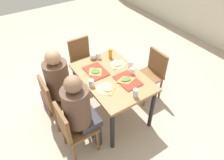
{
  "coord_description": "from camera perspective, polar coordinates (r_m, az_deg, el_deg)",
  "views": [
    {
      "loc": [
        1.86,
        -1.21,
        2.6
      ],
      "look_at": [
        0.0,
        0.0,
        0.69
      ],
      "focal_mm": 33.03,
      "sensor_mm": 36.0,
      "label": 1
    }
  ],
  "objects": [
    {
      "name": "condiment_bottle",
      "position": [
        3.18,
        -0.45,
        7.33
      ],
      "size": [
        0.06,
        0.06,
        0.16
      ],
      "primitive_type": "cylinder",
      "color": "orange",
      "rests_on": "main_table"
    },
    {
      "name": "chair_far_side",
      "position": [
        3.44,
        10.99,
        2.21
      ],
      "size": [
        0.4,
        0.4,
        0.85
      ],
      "color": "brown",
      "rests_on": "ground_plane"
    },
    {
      "name": "soda_can",
      "position": [
        2.55,
        6.53,
        -3.63
      ],
      "size": [
        0.07,
        0.07,
        0.12
      ],
      "primitive_type": "cylinder",
      "color": "#B7BCC6",
      "rests_on": "main_table"
    },
    {
      "name": "plastic_cup_c",
      "position": [
        3.19,
        -3.73,
        6.73
      ],
      "size": [
        0.07,
        0.07,
        0.1
      ],
      "primitive_type": "cylinder",
      "color": "white",
      "rests_on": "main_table"
    },
    {
      "name": "pizza_slice_a",
      "position": [
        2.92,
        -4.64,
        2.44
      ],
      "size": [
        0.21,
        0.19,
        0.02
      ],
      "color": "#C68C47",
      "rests_on": "tray_red_near"
    },
    {
      "name": "foil_bundle",
      "position": [
        3.18,
        -5.24,
        6.53
      ],
      "size": [
        0.1,
        0.1,
        0.1
      ],
      "primitive_type": "sphere",
      "color": "silver",
      "rests_on": "main_table"
    },
    {
      "name": "chair_near_left",
      "position": [
        3.03,
        -15.64,
        -4.97
      ],
      "size": [
        0.4,
        0.4,
        0.85
      ],
      "color": "brown",
      "rests_on": "ground_plane"
    },
    {
      "name": "pizza_slice_d",
      "position": [
        2.66,
        -1.22,
        -2.34
      ],
      "size": [
        0.22,
        0.19,
        0.02
      ],
      "color": "tan",
      "rests_on": "paper_plate_near_edge"
    },
    {
      "name": "pizza_slice_c",
      "position": [
        3.07,
        1.65,
        4.55
      ],
      "size": [
        0.24,
        0.27,
        0.02
      ],
      "color": "#DBAD60",
      "rests_on": "paper_plate_center"
    },
    {
      "name": "paper_plate_near_edge",
      "position": [
        2.67,
        -1.87,
        -2.42
      ],
      "size": [
        0.22,
        0.22,
        0.01
      ],
      "primitive_type": "cylinder",
      "color": "white",
      "rests_on": "main_table"
    },
    {
      "name": "paper_plate_center",
      "position": [
        3.08,
        1.63,
        4.38
      ],
      "size": [
        0.22,
        0.22,
        0.01
      ],
      "primitive_type": "cylinder",
      "color": "white",
      "rests_on": "main_table"
    },
    {
      "name": "plastic_cup_a",
      "position": [
        3.02,
        5.09,
        4.42
      ],
      "size": [
        0.07,
        0.07,
        0.1
      ],
      "primitive_type": "cylinder",
      "color": "white",
      "rests_on": "main_table"
    },
    {
      "name": "person_in_red",
      "position": [
        2.89,
        -13.95,
        -0.52
      ],
      "size": [
        0.32,
        0.42,
        1.26
      ],
      "color": "#383842",
      "rests_on": "ground_plane"
    },
    {
      "name": "tray_red_far",
      "position": [
        2.79,
        4.35,
        -0.11
      ],
      "size": [
        0.36,
        0.26,
        0.02
      ],
      "primitive_type": "cube",
      "rotation": [
        0.0,
        0.0,
        0.01
      ],
      "color": "red",
      "rests_on": "main_table"
    },
    {
      "name": "plastic_cup_b",
      "position": [
        2.7,
        -5.69,
        -0.85
      ],
      "size": [
        0.07,
        0.07,
        0.1
      ],
      "primitive_type": "cylinder",
      "color": "white",
      "rests_on": "main_table"
    },
    {
      "name": "person_in_brown_jacket",
      "position": [
        2.49,
        -8.8,
        -8.02
      ],
      "size": [
        0.32,
        0.42,
        1.26
      ],
      "color": "#383842",
      "rests_on": "ground_plane"
    },
    {
      "name": "ground_plane",
      "position": [
        3.42,
        0.0,
        -8.94
      ],
      "size": [
        10.0,
        10.0,
        0.02
      ],
      "primitive_type": "cube",
      "color": "#B7A893"
    },
    {
      "name": "main_table",
      "position": [
        2.94,
        0.0,
        -0.4
      ],
      "size": [
        1.17,
        0.8,
        0.77
      ],
      "color": "#9E7247",
      "rests_on": "ground_plane"
    },
    {
      "name": "chair_near_right",
      "position": [
        2.65,
        -11.03,
        -12.72
      ],
      "size": [
        0.4,
        0.4,
        0.85
      ],
      "color": "brown",
      "rests_on": "ground_plane"
    },
    {
      "name": "chair_left_end",
      "position": [
        3.72,
        -8.23,
        5.94
      ],
      "size": [
        0.4,
        0.4,
        0.85
      ],
      "color": "brown",
      "rests_on": "ground_plane"
    },
    {
      "name": "handbag",
      "position": [
        3.53,
        -16.87,
        -5.69
      ],
      "size": [
        0.32,
        0.17,
        0.28
      ],
      "primitive_type": "cube",
      "rotation": [
        0.0,
        0.0,
        0.02
      ],
      "color": "#592D38",
      "rests_on": "ground_plane"
    },
    {
      "name": "tray_red_near",
      "position": [
        2.95,
        -4.45,
        2.47
      ],
      "size": [
        0.36,
        0.27,
        0.02
      ],
      "primitive_type": "cube",
      "rotation": [
        0.0,
        0.0,
        0.02
      ],
      "color": "red",
      "rests_on": "main_table"
    },
    {
      "name": "plastic_cup_d",
      "position": [
        2.89,
        5.58,
        2.46
      ],
      "size": [
        0.07,
        0.07,
        0.1
      ],
      "primitive_type": "cylinder",
      "color": "white",
      "rests_on": "main_table"
    },
    {
      "name": "pizza_slice_b",
      "position": [
        2.78,
        3.88,
        0.15
      ],
      "size": [
        0.17,
        0.23,
        0.02
      ],
      "color": "#C68C47",
      "rests_on": "tray_red_far"
    }
  ]
}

